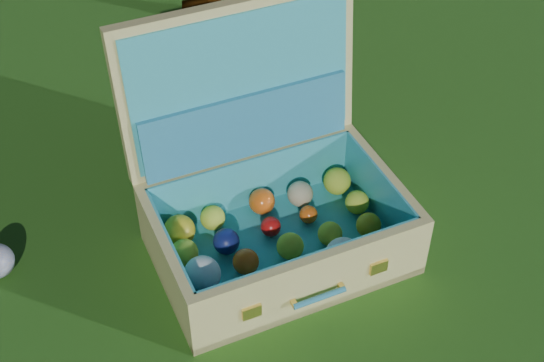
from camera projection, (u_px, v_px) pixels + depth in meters
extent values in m
plane|color=#215114|center=(213.00, 210.00, 1.86)|extent=(60.00, 60.00, 0.00)
cube|color=#D4C372|center=(279.00, 252.00, 1.74)|extent=(0.61, 0.46, 0.02)
cube|color=#D4C372|center=(314.00, 284.00, 1.58)|extent=(0.55, 0.12, 0.17)
cube|color=#D4C372|center=(250.00, 182.00, 1.81)|extent=(0.55, 0.12, 0.17)
cube|color=#D4C372|center=(167.00, 266.00, 1.61)|extent=(0.08, 0.33, 0.17)
cube|color=#D4C372|center=(383.00, 197.00, 1.77)|extent=(0.08, 0.33, 0.17)
cube|color=teal|center=(280.00, 248.00, 1.73)|extent=(0.56, 0.41, 0.01)
cube|color=teal|center=(312.00, 277.00, 1.58)|extent=(0.50, 0.10, 0.15)
cube|color=teal|center=(252.00, 182.00, 1.80)|extent=(0.50, 0.10, 0.15)
cube|color=teal|center=(172.00, 261.00, 1.61)|extent=(0.06, 0.32, 0.15)
cube|color=teal|center=(378.00, 195.00, 1.76)|extent=(0.06, 0.32, 0.15)
cube|color=#D4C372|center=(239.00, 80.00, 1.67)|extent=(0.56, 0.18, 0.37)
cube|color=teal|center=(242.00, 84.00, 1.65)|extent=(0.51, 0.14, 0.33)
cube|color=teal|center=(247.00, 126.00, 1.71)|extent=(0.49, 0.12, 0.16)
cube|color=#F2C659|center=(252.00, 312.00, 1.52)|extent=(0.04, 0.01, 0.03)
cube|color=#F2C659|center=(379.00, 267.00, 1.61)|extent=(0.04, 0.01, 0.03)
cylinder|color=teal|center=(320.00, 298.00, 1.57)|extent=(0.12, 0.03, 0.01)
cube|color=#F2C659|center=(294.00, 304.00, 1.56)|extent=(0.01, 0.02, 0.01)
cube|color=#F2C659|center=(341.00, 287.00, 1.59)|extent=(0.01, 0.02, 0.01)
sphere|color=#101953|center=(211.00, 308.00, 1.56)|extent=(0.06, 0.06, 0.06)
sphere|color=white|center=(253.00, 288.00, 1.61)|extent=(0.06, 0.06, 0.06)
sphere|color=beige|center=(303.00, 276.00, 1.62)|extent=(0.07, 0.07, 0.07)
sphere|color=white|center=(343.00, 256.00, 1.66)|extent=(0.08, 0.08, 0.08)
sphere|color=red|center=(389.00, 250.00, 1.70)|extent=(0.04, 0.04, 0.04)
sphere|color=white|center=(202.00, 274.00, 1.62)|extent=(0.08, 0.08, 0.08)
sphere|color=#DE5612|center=(246.00, 262.00, 1.66)|extent=(0.06, 0.06, 0.06)
sphere|color=#BED133|center=(290.00, 246.00, 1.69)|extent=(0.06, 0.06, 0.06)
sphere|color=#BED133|center=(330.00, 234.00, 1.72)|extent=(0.06, 0.06, 0.06)
sphere|color=#AB9716|center=(369.00, 225.00, 1.74)|extent=(0.06, 0.06, 0.06)
sphere|color=#BED133|center=(184.00, 253.00, 1.68)|extent=(0.06, 0.06, 0.06)
sphere|color=#101953|center=(226.00, 241.00, 1.70)|extent=(0.06, 0.06, 0.06)
sphere|color=red|center=(271.00, 227.00, 1.75)|extent=(0.05, 0.05, 0.05)
sphere|color=#DE5612|center=(308.00, 214.00, 1.78)|extent=(0.04, 0.04, 0.04)
sphere|color=#BED133|center=(357.00, 202.00, 1.80)|extent=(0.06, 0.06, 0.06)
sphere|color=#AB9716|center=(179.00, 230.00, 1.72)|extent=(0.07, 0.07, 0.07)
sphere|color=#BED133|center=(213.00, 218.00, 1.76)|extent=(0.06, 0.06, 0.06)
sphere|color=#DE5612|center=(262.00, 201.00, 1.80)|extent=(0.06, 0.06, 0.06)
sphere|color=beige|center=(300.00, 194.00, 1.82)|extent=(0.06, 0.06, 0.06)
sphere|color=#BED133|center=(337.00, 181.00, 1.85)|extent=(0.07, 0.07, 0.07)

